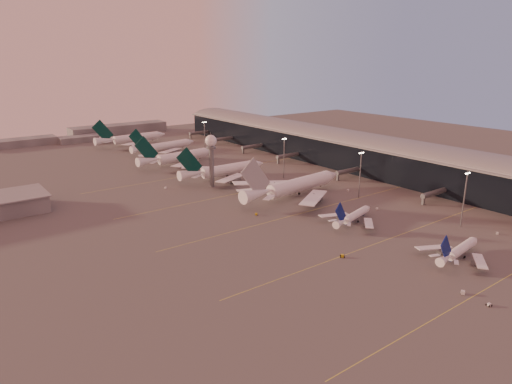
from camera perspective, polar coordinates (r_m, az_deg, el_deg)
ground at (r=172.84m, az=14.52°, el=-8.37°), size 700.00×700.00×0.00m
taxiway_markings at (r=228.27m, az=8.39°, el=-1.80°), size 180.00×185.25×0.02m
terminal at (r=316.63m, az=11.56°, el=5.20°), size 57.00×362.00×23.04m
radar_tower at (r=256.73m, az=-5.63°, el=5.20°), size 6.40×6.40×31.10m
mast_a at (r=214.41m, az=24.61°, el=-0.54°), size 3.60×0.56×25.00m
mast_b at (r=241.68m, az=12.90°, el=2.39°), size 3.60×0.56×25.00m
mast_c at (r=276.07m, az=3.53°, el=4.53°), size 3.60×0.56×25.00m
mast_d at (r=347.28m, az=-6.43°, el=6.96°), size 3.60×0.56×25.00m
distant_horizon at (r=444.75m, az=-19.86°, el=6.91°), size 165.00×37.50×9.00m
narrowbody_near at (r=184.13m, az=24.04°, el=-6.86°), size 33.13×26.30×12.97m
narrowbody_mid at (r=207.60m, az=12.09°, el=-3.11°), size 32.86×25.89×13.10m
widebody_white at (r=240.98m, az=4.83°, el=0.42°), size 72.76×58.03×25.61m
greentail_a at (r=277.41m, az=-4.04°, el=2.50°), size 61.12×49.41×22.22m
greentail_b at (r=317.19m, az=-9.72°, el=4.11°), size 62.40×50.13×22.70m
greentail_c at (r=359.97m, az=-11.38°, el=5.46°), size 57.59×46.22×20.99m
greentail_d at (r=397.32m, az=-15.23°, el=6.30°), size 64.61×52.00×23.47m
gsv_truck_a at (r=159.61m, az=24.47°, el=-11.08°), size 6.50×5.20×2.53m
gsv_tug_near at (r=156.10m, az=27.11°, el=-12.43°), size 2.52×3.36×0.86m
gsv_catering_a at (r=215.78m, az=27.98°, el=-4.23°), size 4.87×3.73×3.66m
gsv_tug_mid at (r=173.14m, az=10.75°, el=-7.87°), size 4.05×4.01×1.02m
gsv_truck_b at (r=228.69m, az=14.97°, el=-1.89°), size 5.37×2.70×2.07m
gsv_truck_c at (r=213.53m, az=0.05°, el=-2.61°), size 5.16×5.05×2.15m
gsv_catering_b at (r=255.81m, az=11.48°, el=0.58°), size 5.68×3.27×4.39m
gsv_truck_d at (r=260.63m, az=-11.31°, el=0.65°), size 3.54×5.86×2.23m
gsv_tug_hangar at (r=305.26m, az=-2.40°, el=3.17°), size 3.63×3.32×0.89m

